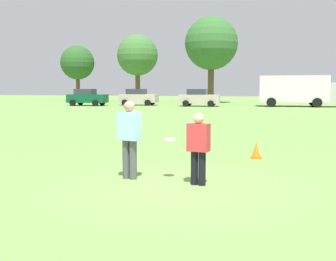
# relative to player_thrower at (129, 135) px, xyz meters

# --- Properties ---
(ground_plane) EXTENTS (160.94, 160.94, 0.00)m
(ground_plane) POSITION_rel_player_thrower_xyz_m (1.14, -0.27, -0.99)
(ground_plane) COLOR #6B9347
(player_thrower) EXTENTS (0.54, 0.40, 1.75)m
(player_thrower) POSITION_rel_player_thrower_xyz_m (0.00, 0.00, 0.00)
(player_thrower) COLOR #4C4C51
(player_thrower) RESTS_ON ground
(player_defender) EXTENTS (0.49, 0.34, 1.52)m
(player_defender) POSITION_rel_player_thrower_xyz_m (1.60, -0.22, -0.14)
(player_defender) COLOR black
(player_defender) RESTS_ON ground
(frisbee) EXTENTS (0.27, 0.27, 0.06)m
(frisbee) POSITION_rel_player_thrower_xyz_m (0.89, 0.17, -0.09)
(frisbee) COLOR white
(traffic_cone) EXTENTS (0.32, 0.32, 0.48)m
(traffic_cone) POSITION_rel_player_thrower_xyz_m (2.72, 3.40, -0.76)
(traffic_cone) COLOR #D8590C
(traffic_cone) RESTS_ON ground
(parked_car_near_left) EXTENTS (4.23, 2.27, 1.82)m
(parked_car_near_left) POSITION_rel_player_thrower_xyz_m (-16.00, 32.85, -0.07)
(parked_car_near_left) COLOR #0C4C2D
(parked_car_near_left) RESTS_ON ground
(parked_car_mid_left) EXTENTS (4.23, 2.27, 1.82)m
(parked_car_mid_left) POSITION_rel_player_thrower_xyz_m (-10.87, 35.08, -0.07)
(parked_car_mid_left) COLOR #B7AD99
(parked_car_mid_left) RESTS_ON ground
(parked_car_center) EXTENTS (4.23, 2.27, 1.82)m
(parked_car_center) POSITION_rel_player_thrower_xyz_m (-3.87, 34.18, -0.07)
(parked_car_center) COLOR #B7AD99
(parked_car_center) RESTS_ON ground
(box_truck) EXTENTS (8.54, 3.10, 3.18)m
(box_truck) POSITION_rel_player_thrower_xyz_m (6.36, 35.70, 0.76)
(box_truck) COLOR white
(box_truck) RESTS_ON ground
(tree_west_oak) EXTENTS (4.94, 4.94, 8.03)m
(tree_west_oak) POSITION_rel_player_thrower_xyz_m (-23.99, 47.29, 4.54)
(tree_west_oak) COLOR brown
(tree_west_oak) RESTS_ON ground
(tree_west_maple) EXTENTS (5.76, 5.76, 9.36)m
(tree_west_maple) POSITION_rel_player_thrower_xyz_m (-14.75, 47.21, 5.45)
(tree_west_maple) COLOR brown
(tree_west_maple) RESTS_ON ground
(tree_center_elm) EXTENTS (6.62, 6.62, 10.75)m
(tree_center_elm) POSITION_rel_player_thrower_xyz_m (-3.79, 43.06, 6.41)
(tree_center_elm) COLOR brown
(tree_center_elm) RESTS_ON ground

